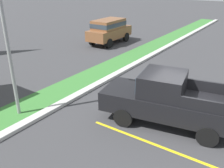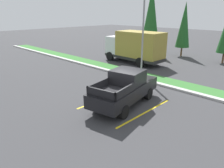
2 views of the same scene
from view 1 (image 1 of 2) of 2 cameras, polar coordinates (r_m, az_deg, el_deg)
ground_plane at (r=10.30m, az=14.94°, el=-9.02°), size 120.00×120.00×0.00m
parking_line_near at (r=9.09m, az=8.71°, el=-13.24°), size 0.12×4.80×0.01m
parking_line_far at (r=11.56m, az=15.55°, el=-5.29°), size 0.12×4.80×0.01m
curb_strip at (r=12.49m, az=-6.94°, el=-1.97°), size 56.00×0.40×0.15m
grass_median at (r=13.20m, az=-10.55°, el=-0.97°), size 56.00×1.80×0.06m
pickup_truck_main at (r=9.79m, az=12.81°, el=-3.59°), size 2.83×5.48×2.10m
suv_distant at (r=21.99m, az=-0.64°, el=12.50°), size 4.64×2.03×2.10m
street_light at (r=9.99m, az=-23.19°, el=12.62°), size 0.24×1.49×6.57m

